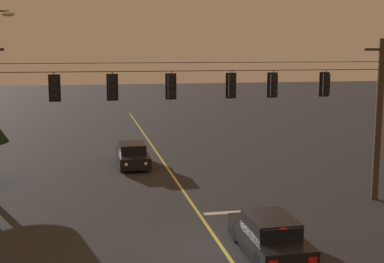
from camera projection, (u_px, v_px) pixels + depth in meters
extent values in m
plane|color=#28282B|center=(223.00, 249.00, 18.59)|extent=(180.00, 180.00, 0.00)
cube|color=#D1C64C|center=(174.00, 178.00, 28.86)|extent=(0.14, 60.00, 0.01)
cube|color=silver|center=(241.00, 212.00, 22.85)|extent=(3.40, 0.36, 0.01)
cylinder|color=#423021|center=(379.00, 121.00, 24.16)|extent=(0.32, 0.32, 7.56)
cube|color=#423021|center=(383.00, 49.00, 23.65)|extent=(1.80, 0.12, 0.12)
cylinder|color=slate|center=(382.00, 57.00, 23.70)|extent=(0.12, 0.12, 0.18)
cylinder|color=black|center=(197.00, 71.00, 22.09)|extent=(17.34, 0.03, 0.03)
cylinder|color=black|center=(197.00, 63.00, 22.03)|extent=(17.34, 0.02, 0.02)
cylinder|color=black|center=(54.00, 74.00, 20.95)|extent=(0.04, 0.04, 0.18)
cube|color=black|center=(54.00, 88.00, 21.04)|extent=(0.32, 0.26, 0.96)
cube|color=black|center=(55.00, 88.00, 21.18)|extent=(0.48, 0.03, 1.12)
sphere|color=red|center=(54.00, 82.00, 20.84)|extent=(0.17, 0.17, 0.17)
cylinder|color=black|center=(54.00, 81.00, 20.79)|extent=(0.20, 0.10, 0.20)
sphere|color=#3D280A|center=(54.00, 89.00, 20.88)|extent=(0.17, 0.17, 0.17)
cylinder|color=black|center=(54.00, 88.00, 20.84)|extent=(0.20, 0.10, 0.20)
sphere|color=black|center=(54.00, 96.00, 20.93)|extent=(0.17, 0.17, 0.17)
cylinder|color=black|center=(54.00, 95.00, 20.88)|extent=(0.20, 0.10, 0.20)
cylinder|color=black|center=(112.00, 74.00, 21.40)|extent=(0.04, 0.04, 0.18)
cube|color=black|center=(113.00, 88.00, 21.49)|extent=(0.32, 0.26, 0.96)
cube|color=black|center=(112.00, 87.00, 21.63)|extent=(0.48, 0.03, 1.12)
sphere|color=red|center=(113.00, 81.00, 21.29)|extent=(0.17, 0.17, 0.17)
cylinder|color=black|center=(113.00, 80.00, 21.25)|extent=(0.20, 0.10, 0.20)
sphere|color=#3D280A|center=(113.00, 88.00, 21.34)|extent=(0.17, 0.17, 0.17)
cylinder|color=black|center=(113.00, 87.00, 21.29)|extent=(0.20, 0.10, 0.20)
sphere|color=black|center=(113.00, 95.00, 21.38)|extent=(0.17, 0.17, 0.17)
cylinder|color=black|center=(113.00, 94.00, 21.34)|extent=(0.20, 0.10, 0.20)
cylinder|color=black|center=(171.00, 73.00, 21.89)|extent=(0.04, 0.04, 0.18)
cube|color=black|center=(171.00, 87.00, 21.98)|extent=(0.32, 0.26, 0.96)
cube|color=black|center=(171.00, 86.00, 22.12)|extent=(0.48, 0.03, 1.12)
sphere|color=red|center=(172.00, 80.00, 21.78)|extent=(0.17, 0.17, 0.17)
cylinder|color=black|center=(172.00, 79.00, 21.73)|extent=(0.20, 0.10, 0.20)
sphere|color=#3D280A|center=(172.00, 87.00, 21.82)|extent=(0.17, 0.17, 0.17)
cylinder|color=black|center=(172.00, 86.00, 21.78)|extent=(0.20, 0.10, 0.20)
sphere|color=black|center=(172.00, 94.00, 21.87)|extent=(0.17, 0.17, 0.17)
cylinder|color=black|center=(172.00, 93.00, 21.82)|extent=(0.20, 0.10, 0.20)
cylinder|color=black|center=(232.00, 73.00, 22.41)|extent=(0.04, 0.04, 0.18)
cube|color=black|center=(232.00, 86.00, 22.50)|extent=(0.32, 0.26, 0.96)
cube|color=black|center=(231.00, 86.00, 22.64)|extent=(0.48, 0.03, 1.12)
sphere|color=red|center=(233.00, 79.00, 22.30)|extent=(0.17, 0.17, 0.17)
cylinder|color=black|center=(233.00, 78.00, 22.25)|extent=(0.20, 0.10, 0.20)
sphere|color=#3D280A|center=(233.00, 86.00, 22.34)|extent=(0.17, 0.17, 0.17)
cylinder|color=black|center=(233.00, 85.00, 22.30)|extent=(0.20, 0.10, 0.20)
sphere|color=black|center=(233.00, 93.00, 22.39)|extent=(0.17, 0.17, 0.17)
cylinder|color=black|center=(233.00, 92.00, 22.34)|extent=(0.20, 0.10, 0.20)
cylinder|color=black|center=(274.00, 72.00, 22.78)|extent=(0.04, 0.04, 0.18)
cube|color=black|center=(273.00, 85.00, 22.87)|extent=(0.32, 0.26, 0.96)
cube|color=black|center=(272.00, 85.00, 23.01)|extent=(0.48, 0.03, 1.12)
sphere|color=red|center=(275.00, 79.00, 22.67)|extent=(0.17, 0.17, 0.17)
cylinder|color=black|center=(275.00, 78.00, 22.62)|extent=(0.20, 0.10, 0.20)
sphere|color=#3D280A|center=(275.00, 85.00, 22.72)|extent=(0.17, 0.17, 0.17)
cylinder|color=black|center=(275.00, 85.00, 22.67)|extent=(0.20, 0.10, 0.20)
sphere|color=black|center=(274.00, 92.00, 22.76)|extent=(0.17, 0.17, 0.17)
cylinder|color=black|center=(275.00, 91.00, 22.71)|extent=(0.20, 0.10, 0.20)
cylinder|color=black|center=(326.00, 72.00, 23.27)|extent=(0.04, 0.04, 0.18)
cube|color=black|center=(325.00, 85.00, 23.36)|extent=(0.32, 0.26, 0.96)
cube|color=black|center=(324.00, 84.00, 23.50)|extent=(0.48, 0.03, 1.12)
sphere|color=red|center=(327.00, 78.00, 23.16)|extent=(0.17, 0.17, 0.17)
cylinder|color=black|center=(328.00, 77.00, 23.11)|extent=(0.20, 0.10, 0.20)
sphere|color=#3D280A|center=(327.00, 85.00, 23.20)|extent=(0.17, 0.17, 0.17)
cylinder|color=black|center=(328.00, 84.00, 23.16)|extent=(0.20, 0.10, 0.20)
sphere|color=black|center=(327.00, 91.00, 23.25)|extent=(0.17, 0.17, 0.17)
cylinder|color=black|center=(327.00, 90.00, 23.20)|extent=(0.20, 0.10, 0.20)
cube|color=black|center=(269.00, 240.00, 18.08)|extent=(1.80, 4.30, 0.68)
cube|color=black|center=(271.00, 224.00, 17.87)|extent=(1.51, 2.15, 0.54)
cube|color=black|center=(262.00, 216.00, 18.78)|extent=(1.40, 0.21, 0.48)
cube|color=black|center=(282.00, 235.00, 16.84)|extent=(1.37, 0.18, 0.46)
cylinder|color=black|center=(236.00, 233.00, 19.25)|extent=(0.22, 0.64, 0.64)
cylinder|color=black|center=(277.00, 230.00, 19.56)|extent=(0.22, 0.64, 0.64)
cylinder|color=black|center=(260.00, 262.00, 16.67)|extent=(0.22, 0.64, 0.64)
cylinder|color=black|center=(306.00, 258.00, 16.98)|extent=(0.22, 0.64, 0.64)
cube|color=red|center=(273.00, 263.00, 15.85)|extent=(0.28, 0.03, 0.18)
cube|color=red|center=(313.00, 260.00, 16.10)|extent=(0.28, 0.03, 0.18)
cube|color=red|center=(283.00, 229.00, 16.70)|extent=(0.24, 0.04, 0.06)
cube|color=black|center=(133.00, 158.00, 31.78)|extent=(1.80, 4.30, 0.68)
cube|color=black|center=(132.00, 148.00, 31.80)|extent=(1.51, 2.15, 0.54)
cube|color=black|center=(134.00, 150.00, 30.90)|extent=(1.40, 0.21, 0.48)
cube|color=black|center=(131.00, 144.00, 32.83)|extent=(1.37, 0.18, 0.46)
cylinder|color=black|center=(148.00, 165.00, 30.68)|extent=(0.22, 0.64, 0.64)
cylinder|color=black|center=(121.00, 166.00, 30.37)|extent=(0.22, 0.64, 0.64)
cylinder|color=black|center=(143.00, 156.00, 33.26)|extent=(0.22, 0.64, 0.64)
cylinder|color=black|center=(118.00, 157.00, 32.95)|extent=(0.22, 0.64, 0.64)
sphere|color=white|center=(146.00, 164.00, 29.78)|extent=(0.20, 0.20, 0.20)
sphere|color=white|center=(126.00, 165.00, 29.56)|extent=(0.20, 0.20, 0.20)
ellipsoid|color=beige|center=(8.00, 14.00, 21.96)|extent=(0.56, 0.30, 0.22)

